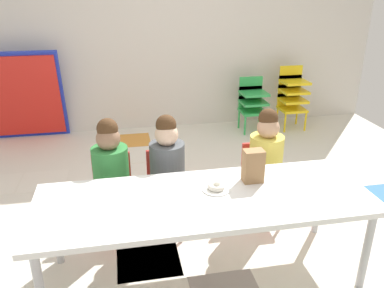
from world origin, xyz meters
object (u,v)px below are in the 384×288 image
object	(u,v)px
kid_chair_green_stack	(252,100)
donut_powdered_on_plate	(216,186)
paper_plate_near_edge	(216,189)
kid_chair_yellow_stack	(292,94)
seated_child_middle_seat	(167,162)
folded_activity_table	(24,97)
seated_child_far_right	(266,154)
paper_bag_brown	(253,166)
craft_table	(205,203)
seated_child_near_camera	(111,167)

from	to	relation	value
kid_chair_green_stack	donut_powdered_on_plate	size ratio (longest dim) A/B	6.21
paper_plate_near_edge	kid_chair_yellow_stack	bearing A→B (deg)	56.53
seated_child_middle_seat	folded_activity_table	world-z (taller)	folded_activity_table
folded_activity_table	seated_child_middle_seat	bearing A→B (deg)	-56.76
seated_child_far_right	paper_bag_brown	world-z (taller)	seated_child_far_right
paper_bag_brown	seated_child_far_right	bearing A→B (deg)	59.34
paper_bag_brown	paper_plate_near_edge	size ratio (longest dim) A/B	1.22
kid_chair_yellow_stack	paper_bag_brown	world-z (taller)	paper_bag_brown
folded_activity_table	paper_plate_near_edge	world-z (taller)	folded_activity_table
kid_chair_yellow_stack	seated_child_middle_seat	bearing A→B (deg)	-133.83
kid_chair_green_stack	paper_plate_near_edge	xyz separation A→B (m)	(-1.11, -2.48, 0.19)
folded_activity_table	donut_powdered_on_plate	distance (m)	3.16
craft_table	folded_activity_table	world-z (taller)	folded_activity_table
craft_table	seated_child_middle_seat	xyz separation A→B (m)	(-0.15, 0.59, 0.02)
seated_child_middle_seat	kid_chair_yellow_stack	size ratio (longest dim) A/B	1.15
kid_chair_green_stack	donut_powdered_on_plate	xyz separation A→B (m)	(-1.11, -2.48, 0.21)
seated_child_far_right	kid_chair_green_stack	size ratio (longest dim) A/B	1.35
seated_child_middle_seat	paper_plate_near_edge	world-z (taller)	seated_child_middle_seat
seated_child_far_right	donut_powdered_on_plate	world-z (taller)	seated_child_far_right
paper_bag_brown	seated_child_near_camera	bearing A→B (deg)	153.91
paper_bag_brown	craft_table	bearing A→B (deg)	-157.83
seated_child_near_camera	paper_plate_near_edge	distance (m)	0.84
craft_table	seated_child_far_right	xyz separation A→B (m)	(0.62, 0.59, 0.02)
seated_child_far_right	craft_table	bearing A→B (deg)	-136.19
kid_chair_green_stack	kid_chair_yellow_stack	xyz separation A→B (m)	(0.53, 0.00, 0.06)
folded_activity_table	paper_bag_brown	size ratio (longest dim) A/B	4.94
craft_table	donut_powdered_on_plate	distance (m)	0.14
seated_child_middle_seat	kid_chair_green_stack	distance (m)	2.39
kid_chair_yellow_stack	kid_chair_green_stack	bearing A→B (deg)	-179.95
craft_table	kid_chair_yellow_stack	distance (m)	3.09
kid_chair_yellow_stack	donut_powdered_on_plate	distance (m)	2.98
seated_child_near_camera	kid_chair_green_stack	distance (m)	2.64
seated_child_near_camera	donut_powdered_on_plate	world-z (taller)	seated_child_near_camera
craft_table	donut_powdered_on_plate	xyz separation A→B (m)	(0.09, 0.07, 0.07)
folded_activity_table	paper_bag_brown	bearing A→B (deg)	-53.64
kid_chair_yellow_stack	seated_child_far_right	bearing A→B (deg)	-119.56
kid_chair_green_stack	folded_activity_table	size ratio (longest dim) A/B	0.63
craft_table	seated_child_far_right	bearing A→B (deg)	43.81
seated_child_near_camera	paper_plate_near_edge	size ratio (longest dim) A/B	5.10
kid_chair_green_stack	craft_table	bearing A→B (deg)	-115.10
seated_child_middle_seat	seated_child_far_right	bearing A→B (deg)	0.00
seated_child_far_right	donut_powdered_on_plate	xyz separation A→B (m)	(-0.53, -0.52, 0.05)
seated_child_near_camera	donut_powdered_on_plate	bearing A→B (deg)	-38.33
donut_powdered_on_plate	kid_chair_yellow_stack	bearing A→B (deg)	56.53
folded_activity_table	donut_powdered_on_plate	world-z (taller)	folded_activity_table
craft_table	paper_bag_brown	xyz separation A→B (m)	(0.35, 0.14, 0.15)
kid_chair_yellow_stack	paper_plate_near_edge	xyz separation A→B (m)	(-1.64, -2.48, 0.13)
kid_chair_yellow_stack	paper_bag_brown	xyz separation A→B (m)	(-1.38, -2.41, 0.24)
seated_child_near_camera	paper_bag_brown	xyz separation A→B (m)	(0.92, -0.45, 0.14)
kid_chair_yellow_stack	folded_activity_table	xyz separation A→B (m)	(-3.30, 0.20, 0.08)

